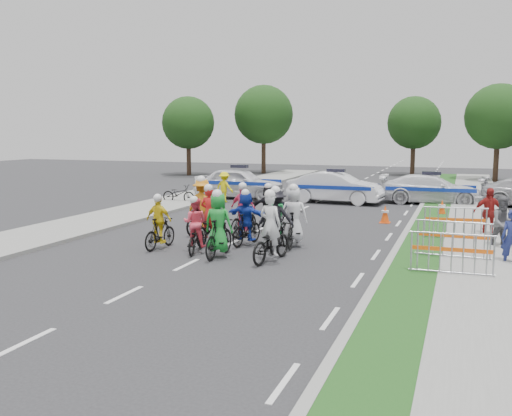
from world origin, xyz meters
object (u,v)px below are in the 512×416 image
(rider_0, at_px, (271,238))
(spectator_1, at_px, (503,223))
(rider_2, at_px, (196,231))
(police_car_2, at_px, (431,189))
(rider_6, at_px, (210,224))
(tree_3, at_px, (264,115))
(rider_8, at_px, (276,222))
(rider_3, at_px, (160,227))
(barrier_0, at_px, (452,256))
(cone_1, at_px, (442,208))
(cone_0, at_px, (385,214))
(police_car_1, at_px, (336,187))
(spectator_2, at_px, (489,212))
(tree_4, at_px, (414,123))
(spectator_0, at_px, (512,238))
(barrier_1, at_px, (453,241))
(parked_bike, at_px, (179,194))
(rider_7, at_px, (294,222))
(rider_9, at_px, (244,215))
(rider_10, at_px, (203,211))
(rider_11, at_px, (269,211))
(tree_1, at_px, (499,117))
(rider_5, at_px, (246,222))
(barrier_2, at_px, (455,224))
(rider_1, at_px, (219,231))
(marshal_hiviz, at_px, (224,187))
(tree_0, at_px, (188,123))

(rider_0, relative_size, spectator_1, 1.25)
(rider_2, relative_size, police_car_2, 0.36)
(rider_6, height_order, tree_3, tree_3)
(rider_8, bearing_deg, rider_0, 110.88)
(rider_3, relative_size, barrier_0, 0.85)
(barrier_0, xyz_separation_m, cone_1, (-0.60, 10.61, -0.22))
(rider_3, height_order, cone_0, rider_3)
(police_car_1, distance_m, spectator_2, 9.99)
(tree_4, bearing_deg, spectator_0, -80.60)
(cone_0, bearing_deg, barrier_1, -66.66)
(spectator_2, xyz_separation_m, parked_bike, (-14.16, 4.64, -0.38))
(rider_7, bearing_deg, rider_8, -46.90)
(rider_9, xyz_separation_m, rider_10, (-1.50, -0.08, 0.07))
(rider_10, height_order, spectator_2, rider_10)
(rider_3, xyz_separation_m, barrier_0, (8.43, -0.65, -0.10))
(rider_11, height_order, parked_bike, rider_11)
(rider_10, xyz_separation_m, spectator_2, (9.37, 2.69, 0.06))
(rider_7, relative_size, parked_bike, 1.14)
(rider_3, xyz_separation_m, tree_1, (10.73, 28.38, 3.88))
(rider_5, distance_m, tree_1, 28.51)
(rider_2, height_order, barrier_2, rider_2)
(cone_0, distance_m, tree_1, 22.00)
(spectator_2, distance_m, tree_4, 27.47)
(rider_1, xyz_separation_m, spectator_1, (7.65, 3.87, 0.06))
(barrier_2, bearing_deg, tree_4, 97.52)
(rider_9, xyz_separation_m, rider_11, (0.58, 0.97, 0.03))
(rider_2, bearing_deg, marshal_hiviz, -82.61)
(rider_6, distance_m, cone_1, 11.00)
(rider_1, distance_m, spectator_2, 9.44)
(barrier_0, height_order, parked_bike, barrier_0)
(rider_11, height_order, spectator_1, rider_11)
(spectator_1, relative_size, parked_bike, 0.95)
(spectator_1, xyz_separation_m, tree_3, (-17.08, 26.96, 4.07))
(cone_0, bearing_deg, rider_7, -110.00)
(rider_1, bearing_deg, tree_0, -62.30)
(rider_1, bearing_deg, cone_1, -119.16)
(rider_11, relative_size, police_car_2, 0.36)
(marshal_hiviz, bearing_deg, rider_7, 136.39)
(barrier_2, relative_size, parked_bike, 1.16)
(barrier_1, distance_m, tree_3, 33.34)
(rider_11, height_order, spectator_2, rider_11)
(cone_1, xyz_separation_m, tree_3, (-15.10, 20.42, 4.55))
(barrier_2, bearing_deg, rider_9, -168.20)
(rider_3, distance_m, barrier_0, 8.45)
(spectator_2, height_order, tree_1, tree_1)
(rider_6, relative_size, cone_1, 2.74)
(rider_9, bearing_deg, cone_1, -123.04)
(parked_bike, distance_m, tree_3, 20.85)
(police_car_2, distance_m, marshal_hiviz, 10.24)
(marshal_hiviz, relative_size, barrier_2, 0.76)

